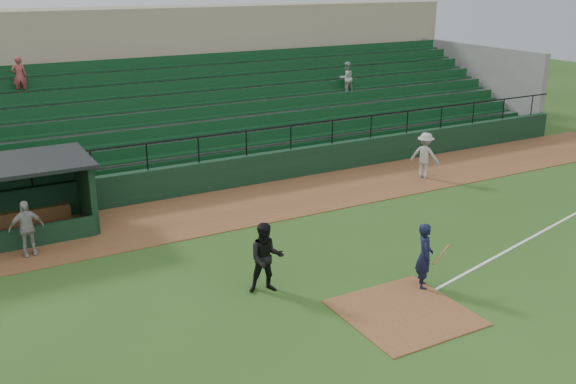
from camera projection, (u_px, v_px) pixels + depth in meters
ground at (380, 296)px, 16.77m from camera, size 90.00×90.00×0.00m
warning_track at (248, 205)px, 23.40m from camera, size 40.00×4.00×0.03m
home_plate_dirt at (404, 313)px, 15.94m from camera, size 3.00×3.00×0.03m
foul_line at (552, 226)px, 21.42m from camera, size 17.49×4.44×0.01m
stadium_structure at (169, 104)px, 29.67m from camera, size 38.00×13.08×6.40m
batter_at_plate at (425, 256)px, 16.99m from camera, size 1.16×0.80×1.83m
umpire at (266, 258)px, 16.74m from camera, size 1.12×0.98×1.93m
runner at (425, 155)px, 26.20m from camera, size 1.21×1.41×1.89m
dugout_player_a at (26, 228)px, 18.91m from camera, size 1.03×0.48×1.71m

